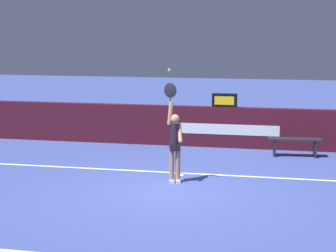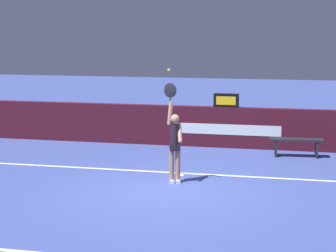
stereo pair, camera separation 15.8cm
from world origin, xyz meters
TOP-DOWN VIEW (x-y plane):
  - ground_plane at (0.00, 0.00)m, footprint 60.00×60.00m
  - court_lines at (0.00, -1.12)m, footprint 10.84×5.74m
  - back_wall at (0.00, 5.12)m, footprint 16.32×0.28m
  - speed_display at (0.61, 5.12)m, footprint 0.74×0.14m
  - tennis_player at (-0.01, 0.76)m, footprint 0.48×0.36m
  - tennis_ball at (-0.08, 0.49)m, footprint 0.07×0.07m
  - courtside_bench_near at (2.67, 4.20)m, footprint 1.47×0.47m

SIDE VIEW (x-z plane):
  - ground_plane at x=0.00m, z-range 0.00..0.00m
  - court_lines at x=0.00m, z-range 0.00..0.00m
  - courtside_bench_near at x=2.67m, z-range 0.13..0.64m
  - back_wall at x=0.00m, z-range 0.00..1.20m
  - tennis_player at x=-0.01m, z-range -0.21..2.10m
  - speed_display at x=0.61m, z-range 1.20..1.60m
  - tennis_ball at x=-0.08m, z-range 2.55..2.62m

